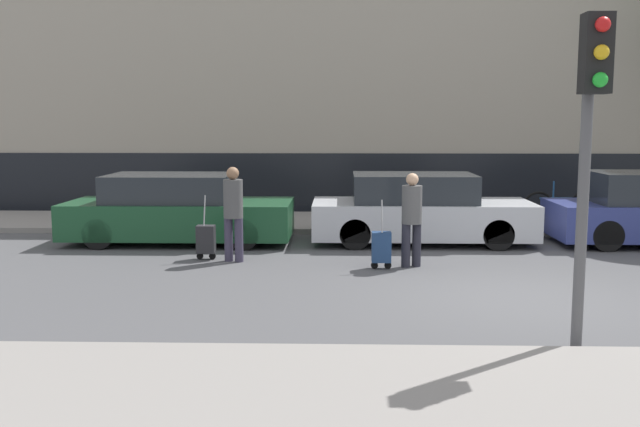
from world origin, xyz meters
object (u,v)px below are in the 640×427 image
object	(u,v)px
pedestrian_left	(233,208)
parked_bicycle	(561,206)
pedestrian_right	(412,214)
trolley_left	(206,239)
parked_car_0	(178,211)
trolley_right	(381,247)
parked_car_1	(420,211)
traffic_light	(591,115)

from	to	relation	value
pedestrian_left	parked_bicycle	distance (m)	8.18
pedestrian_right	parked_bicycle	bearing A→B (deg)	29.30
pedestrian_left	pedestrian_right	bearing A→B (deg)	10.65
trolley_left	pedestrian_right	size ratio (longest dim) A/B	0.72
trolley_left	parked_car_0	bearing A→B (deg)	116.85
parked_car_0	trolley_right	bearing A→B (deg)	-32.28
parked_car_1	pedestrian_left	xyz separation A→B (m)	(-3.47, -2.04, 0.29)
traffic_light	trolley_left	bearing A→B (deg)	134.53
trolley_right	pedestrian_right	bearing A→B (deg)	20.39
parked_car_0	parked_bicycle	size ratio (longest dim) A/B	2.55
parked_car_0	traffic_light	xyz separation A→B (m)	(5.86, -6.83, 1.87)
traffic_light	parked_bicycle	bearing A→B (deg)	74.29
pedestrian_right	parked_bicycle	world-z (taller)	pedestrian_right
parked_car_1	parked_bicycle	size ratio (longest dim) A/B	2.49
traffic_light	parked_bicycle	xyz separation A→B (m)	(2.56, 9.10, -2.03)
pedestrian_right	trolley_left	bearing A→B (deg)	151.18
parked_car_0	trolley_left	size ratio (longest dim) A/B	3.92
pedestrian_left	parked_bicycle	world-z (taller)	pedestrian_left
parked_bicycle	parked_car_1	bearing A→B (deg)	-148.05
parked_car_0	pedestrian_right	xyz separation A→B (m)	(4.51, -2.33, 0.25)
trolley_left	parked_bicycle	world-z (taller)	trolley_left
traffic_light	parked_bicycle	distance (m)	9.67
trolley_right	traffic_light	xyz separation A→B (m)	(1.87, -4.31, 2.16)
parked_car_1	trolley_left	distance (m)	4.43
parked_car_1	pedestrian_left	distance (m)	4.04
parked_car_1	trolley_left	bearing A→B (deg)	-154.86
parked_car_1	pedestrian_left	bearing A→B (deg)	-149.56
trolley_left	parked_car_1	bearing A→B (deg)	25.14
trolley_right	parked_bicycle	size ratio (longest dim) A/B	0.66
trolley_left	trolley_right	xyz separation A→B (m)	(3.08, -0.73, 0.00)
trolley_right	parked_bicycle	world-z (taller)	trolley_right
parked_car_1	trolley_right	world-z (taller)	parked_car_1
pedestrian_left	pedestrian_right	size ratio (longest dim) A/B	1.05
trolley_left	parked_bicycle	bearing A→B (deg)	28.43
trolley_right	parked_bicycle	distance (m)	6.53
trolley_right	traffic_light	size ratio (longest dim) A/B	0.33
pedestrian_right	traffic_light	bearing A→B (deg)	-93.58
pedestrian_left	trolley_right	world-z (taller)	pedestrian_left
parked_car_1	parked_car_0	bearing A→B (deg)	-179.01
trolley_left	parked_bicycle	distance (m)	8.54
parked_car_1	trolley_left	size ratio (longest dim) A/B	3.81
pedestrian_left	traffic_light	bearing A→B (deg)	-30.17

